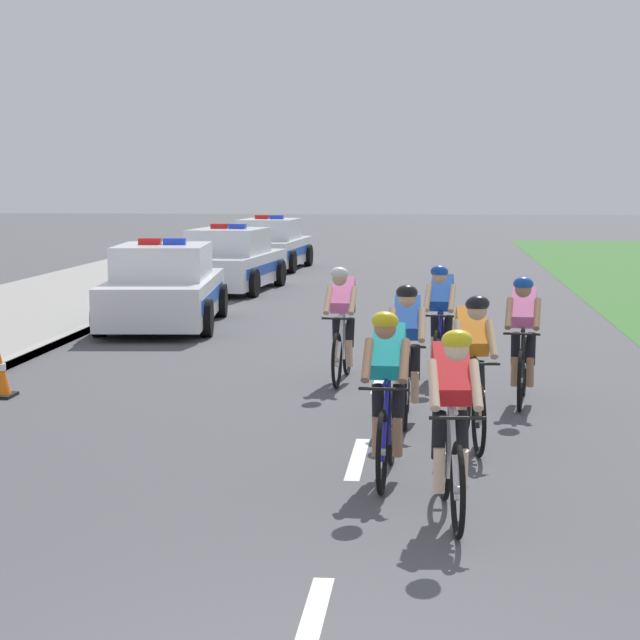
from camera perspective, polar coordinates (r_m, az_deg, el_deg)
kerb_edge at (r=19.79m, az=-11.69°, el=-0.37°), size 0.16×60.00×0.13m
lane_markings_centre at (r=10.61m, az=1.95°, el=-7.11°), size 0.14×17.60×0.01m
cyclist_lead at (r=8.67m, az=6.78°, el=-5.09°), size 0.44×1.72×1.56m
cyclist_second at (r=9.74m, az=3.47°, el=-3.69°), size 0.43×1.72×1.56m
cyclist_third at (r=11.09m, az=7.82°, el=-2.41°), size 0.45×1.72×1.56m
cyclist_fourth at (r=12.10m, az=4.48°, el=-1.56°), size 0.42×1.72×1.56m
cyclist_fifth at (r=13.24m, az=10.38°, el=-0.89°), size 0.46×1.72×1.56m
cyclist_sixth at (r=14.79m, az=6.22°, el=0.02°), size 0.45×1.72×1.56m
cyclist_seventh at (r=14.43m, az=1.15°, el=-0.11°), size 0.43×1.72×1.56m
police_car_nearest at (r=20.13m, az=-8.02°, el=1.60°), size 2.32×4.55×1.59m
police_car_second at (r=26.45m, az=-4.65°, el=2.97°), size 2.27×4.53×1.59m
police_car_third at (r=32.82m, az=-2.57°, el=3.81°), size 2.20×4.50×1.59m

